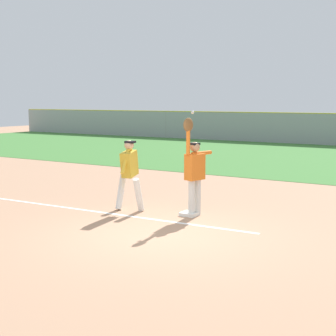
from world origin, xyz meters
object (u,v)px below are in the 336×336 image
Objects in this scene: fielder at (194,168)px; baseball at (193,112)px; first_base at (190,214)px; parked_car_black at (247,129)px; runner at (129,170)px.

baseball is (-0.20, 0.27, 1.27)m from fielder.
first_base is 24.57m from parked_car_black.
fielder is 30.81× the size of baseball.
parked_car_black is at bearing 96.40° from runner.
baseball reaches higher than first_base.
first_base is 0.22× the size of runner.
baseball is at bearing 109.05° from first_base.
fielder is 1.31m from baseball.
fielder reaches higher than first_base.
parked_car_black is at bearing -54.33° from fielder.
first_base is 5.14× the size of baseball.
baseball is at bearing -71.73° from parked_car_black.
baseball is 24.31m from parked_car_black.
fielder is at bearing 2.21° from runner.
fielder is 1.33× the size of runner.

